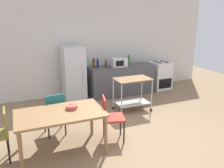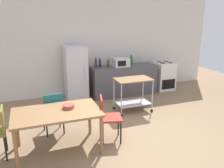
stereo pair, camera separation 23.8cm
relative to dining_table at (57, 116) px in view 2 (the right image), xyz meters
The scene contains 15 objects.
ground_plane 1.59m from the dining_table, ahead, with size 12.00×12.00×0.00m, color #8C7051.
back_wall 3.50m from the dining_table, 64.98° to the left, with size 8.40×0.12×2.90m, color silver.
kitchen_counter 3.43m from the dining_table, 46.76° to the left, with size 2.00×0.64×0.90m, color #4C4C51.
dining_table is the anchor object (origin of this frame).
chair_red 0.96m from the dining_table, ahead, with size 0.48×0.48×0.89m.
chair_teal 0.67m from the dining_table, 89.54° to the left, with size 0.44×0.44×0.89m.
stove_oven 4.55m from the dining_table, 33.50° to the left, with size 0.60×0.61×0.92m.
refrigerator 2.74m from the dining_table, 70.98° to the left, with size 0.60×0.63×1.55m.
kitchen_cart 2.36m from the dining_table, 30.04° to the left, with size 0.91×0.57×0.85m.
bottle_soy_sauce 2.93m from the dining_table, 59.61° to the left, with size 0.08×0.08×0.30m.
bottle_olive_oil 3.04m from the dining_table, 57.80° to the left, with size 0.07×0.07×0.27m.
bottle_sesame_oil 3.04m from the dining_table, 53.06° to the left, with size 0.07×0.07×0.26m.
microwave 3.30m from the dining_table, 47.42° to the left, with size 0.46×0.35×0.26m.
bottle_soda 3.67m from the dining_table, 44.16° to the left, with size 0.08×0.08×0.31m.
fruit_bowl 0.26m from the dining_table, 18.57° to the left, with size 0.21×0.21×0.07m, color #B24C3F.
Camera 2 is at (-1.85, -3.73, 2.34)m, focal length 37.20 mm.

